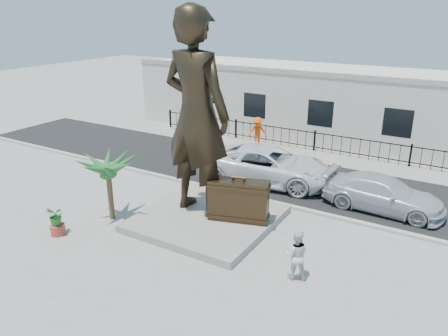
{
  "coord_description": "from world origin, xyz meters",
  "views": [
    {
      "loc": [
        8.31,
        -11.96,
        8.29
      ],
      "look_at": [
        0.0,
        2.0,
        2.3
      ],
      "focal_mm": 35.0,
      "sensor_mm": 36.0,
      "label": 1
    }
  ],
  "objects_px": {
    "statue": "(196,114)",
    "suitcase": "(238,200)",
    "car_white": "(268,165)",
    "tourist": "(296,255)"
  },
  "relations": [
    {
      "from": "tourist",
      "to": "car_white",
      "type": "bearing_deg",
      "value": -82.57
    },
    {
      "from": "statue",
      "to": "tourist",
      "type": "height_order",
      "value": "statue"
    },
    {
      "from": "suitcase",
      "to": "car_white",
      "type": "xyz_separation_m",
      "value": [
        -1.0,
        4.88,
        -0.22
      ]
    },
    {
      "from": "suitcase",
      "to": "car_white",
      "type": "distance_m",
      "value": 4.99
    },
    {
      "from": "statue",
      "to": "car_white",
      "type": "distance_m",
      "value": 6.11
    },
    {
      "from": "statue",
      "to": "suitcase",
      "type": "height_order",
      "value": "statue"
    },
    {
      "from": "car_white",
      "to": "tourist",
      "type": "bearing_deg",
      "value": -156.68
    },
    {
      "from": "tourist",
      "to": "car_white",
      "type": "relative_size",
      "value": 0.26
    },
    {
      "from": "car_white",
      "to": "statue",
      "type": "bearing_deg",
      "value": 161.8
    },
    {
      "from": "statue",
      "to": "car_white",
      "type": "height_order",
      "value": "statue"
    }
  ]
}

